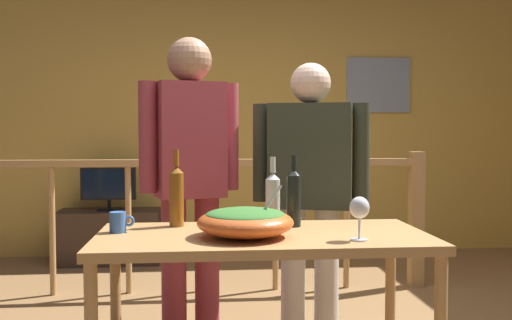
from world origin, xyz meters
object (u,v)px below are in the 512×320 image
Objects in this scene: tv_console at (110,236)px; wine_bottle_dark at (294,197)px; mug_blue at (118,222)px; wine_bottle_clear at (273,197)px; flat_screen_tv at (108,185)px; wine_glass at (359,209)px; stair_railing at (235,203)px; salad_bowl at (245,221)px; serving_table at (263,252)px; framed_picture at (378,85)px; person_standing_left at (190,170)px; wine_bottle_amber at (176,195)px; person_standing_right at (310,182)px.

wine_bottle_dark reaches higher than tv_console.
wine_bottle_clear is at bearing 13.61° from mug_blue.
wine_glass is (1.45, -3.02, 0.17)m from flat_screen_tv.
stair_railing is 1.91m from salad_bowl.
wine_bottle_dark is at bearing 45.33° from salad_bowl.
serving_table is (1.09, -2.82, -0.03)m from flat_screen_tv.
framed_picture is at bearing 6.49° from tv_console.
mug_blue is (-2.08, -3.06, -0.83)m from framed_picture.
wine_glass is 1.06m from person_standing_left.
wine_bottle_amber is 0.40m from person_standing_left.
person_standing_left reaches higher than wine_glass.
tv_console is 3.03m from wine_bottle_dark.
salad_bowl is at bearing -16.34° from mug_blue.
wine_bottle_dark is 0.21× the size of person_standing_right.
tv_console is 2.75× the size of wine_bottle_dark.
mug_blue is at bearing 45.40° from person_standing_right.
wine_bottle_dark is 0.79m from mug_blue.
flat_screen_tv is at bearing 99.73° from mug_blue.
framed_picture is at bearing 7.17° from flat_screen_tv.
person_standing_left is (-0.24, 0.68, 0.16)m from salad_bowl.
wine_bottle_clear is at bearing 3.44° from wine_bottle_amber.
flat_screen_tv is at bearing 115.73° from wine_glass.
flat_screen_tv is 1.52× the size of wine_bottle_clear.
person_standing_left is at bearing -71.16° from tv_console.
framed_picture reaches higher than flat_screen_tv.
stair_railing is at bearing -138.31° from framed_picture.
person_standing_right is (0.24, 0.36, 0.04)m from wine_bottle_clear.
wine_bottle_clear is 0.71m from mug_blue.
flat_screen_tv is (0.00, -0.03, 0.47)m from tv_console.
person_standing_right is (0.64, 0.00, -0.07)m from person_standing_left.
tv_console is 0.54× the size of person_standing_left.
wine_bottle_dark is at bearing -43.14° from wine_bottle_clear.
flat_screen_tv is 0.31× the size of person_standing_right.
stair_railing is 8.05× the size of flat_screen_tv.
person_standing_right is (0.93, 0.52, 0.12)m from mug_blue.
salad_bowl is at bearing -115.61° from framed_picture.
wine_glass is 0.11× the size of person_standing_right.
tv_console is at bearing 114.87° from wine_bottle_dark.
framed_picture is 1.31× the size of flat_screen_tv.
wine_bottle_amber is at bearing -74.69° from flat_screen_tv.
wine_bottle_amber reaches higher than serving_table.
serving_table is at bearing -114.97° from framed_picture.
person_standing_right is at bearing -57.68° from flat_screen_tv.
tv_console is 8.43× the size of mug_blue.
wine_glass is at bearing -29.22° from wine_bottle_amber.
wine_bottle_dark is at bearing -5.85° from wine_bottle_amber.
person_standing_left is at bearing 130.67° from wine_glass.
salad_bowl is 2.27× the size of wine_glass.
framed_picture reaches higher than mug_blue.
wine_glass is (0.45, -0.12, 0.06)m from salad_bowl.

